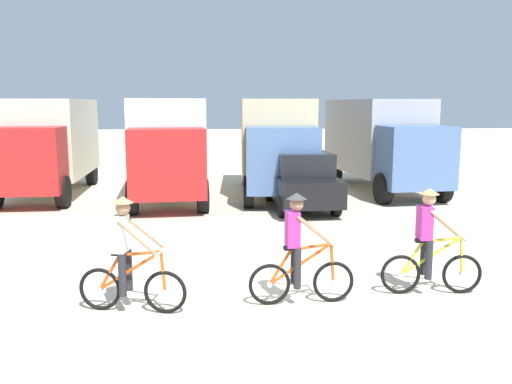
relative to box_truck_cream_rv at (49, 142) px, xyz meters
The scene contains 9 objects.
ground_plane 12.56m from the box_truck_cream_rv, 56.78° to the right, with size 120.00×120.00×0.00m, color beige.
box_truck_cream_rv is the anchor object (origin of this frame).
box_truck_white_box 4.37m from the box_truck_cream_rv, 14.25° to the right, with size 2.99×6.94×3.35m.
box_truck_tan_camper 8.01m from the box_truck_cream_rv, ahead, with size 2.57×6.81×3.35m.
box_truck_grey_hauler 11.96m from the box_truck_cream_rv, ahead, with size 3.06×6.96×3.35m.
sedan_parked 9.13m from the box_truck_cream_rv, 20.63° to the right, with size 1.99×4.29×1.76m.
cyclist_orange_shirt 12.38m from the box_truck_cream_rv, 68.02° to the right, with size 1.71×0.56×1.82m.
cyclist_cowboy_hat 13.46m from the box_truck_cream_rv, 57.09° to the right, with size 1.73×0.52×1.82m.
cyclist_near_camera 14.56m from the box_truck_cream_rv, 48.87° to the right, with size 1.73×0.52×1.82m.
Camera 1 is at (-0.72, -9.27, 3.21)m, focal length 38.35 mm.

